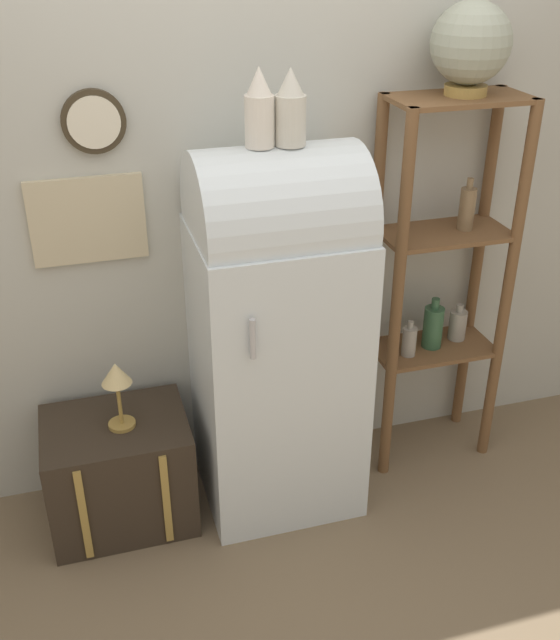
{
  "coord_description": "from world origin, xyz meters",
  "views": [
    {
      "loc": [
        -0.74,
        -2.29,
        2.32
      ],
      "look_at": [
        0.01,
        0.26,
        0.87
      ],
      "focal_mm": 42.0,
      "sensor_mm": 36.0,
      "label": 1
    }
  ],
  "objects_px": {
    "vase_left": "(259,110)",
    "globe": "(471,45)",
    "suitcase_trunk": "(120,471)",
    "desk_lamp": "(117,381)",
    "refrigerator": "(277,330)",
    "vase_center": "(290,110)"
  },
  "relations": [
    {
      "from": "vase_left",
      "to": "globe",
      "type": "bearing_deg",
      "value": 7.41
    },
    {
      "from": "suitcase_trunk",
      "to": "globe",
      "type": "distance_m",
      "value": 2.22
    },
    {
      "from": "suitcase_trunk",
      "to": "desk_lamp",
      "type": "bearing_deg",
      "value": -31.71
    },
    {
      "from": "refrigerator",
      "to": "vase_center",
      "type": "height_order",
      "value": "vase_center"
    },
    {
      "from": "refrigerator",
      "to": "desk_lamp",
      "type": "xyz_separation_m",
      "value": [
        -0.66,
        -0.0,
        -0.12
      ]
    },
    {
      "from": "suitcase_trunk",
      "to": "globe",
      "type": "bearing_deg",
      "value": 3.69
    },
    {
      "from": "suitcase_trunk",
      "to": "globe",
      "type": "relative_size",
      "value": 1.7
    },
    {
      "from": "refrigerator",
      "to": "vase_center",
      "type": "bearing_deg",
      "value": -8.35
    },
    {
      "from": "suitcase_trunk",
      "to": "globe",
      "type": "height_order",
      "value": "globe"
    },
    {
      "from": "desk_lamp",
      "to": "refrigerator",
      "type": "bearing_deg",
      "value": 0.17
    },
    {
      "from": "vase_left",
      "to": "desk_lamp",
      "type": "distance_m",
      "value": 1.18
    },
    {
      "from": "suitcase_trunk",
      "to": "vase_center",
      "type": "bearing_deg",
      "value": -1.99
    },
    {
      "from": "vase_center",
      "to": "desk_lamp",
      "type": "relative_size",
      "value": 0.91
    },
    {
      "from": "vase_left",
      "to": "vase_center",
      "type": "xyz_separation_m",
      "value": [
        0.11,
        -0.01,
        -0.0
      ]
    },
    {
      "from": "globe",
      "to": "vase_left",
      "type": "xyz_separation_m",
      "value": [
        -0.87,
        -0.11,
        -0.17
      ]
    },
    {
      "from": "refrigerator",
      "to": "globe",
      "type": "distance_m",
      "value": 1.33
    },
    {
      "from": "globe",
      "to": "desk_lamp",
      "type": "bearing_deg",
      "value": -175.43
    },
    {
      "from": "vase_center",
      "to": "desk_lamp",
      "type": "distance_m",
      "value": 1.23
    },
    {
      "from": "vase_left",
      "to": "refrigerator",
      "type": "bearing_deg",
      "value": -2.11
    },
    {
      "from": "suitcase_trunk",
      "to": "vase_left",
      "type": "distance_m",
      "value": 1.6
    },
    {
      "from": "globe",
      "to": "vase_center",
      "type": "relative_size",
      "value": 1.29
    },
    {
      "from": "suitcase_trunk",
      "to": "desk_lamp",
      "type": "distance_m",
      "value": 0.46
    }
  ]
}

